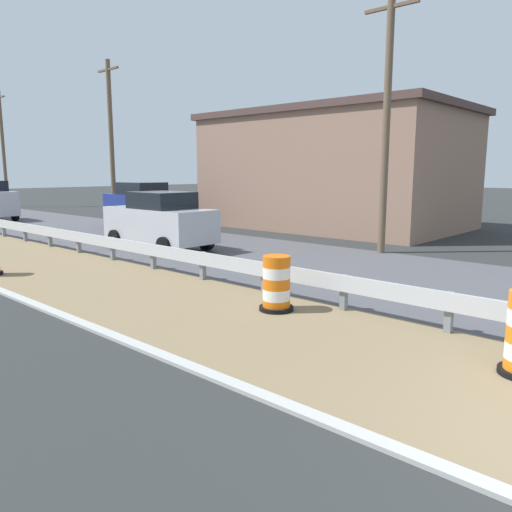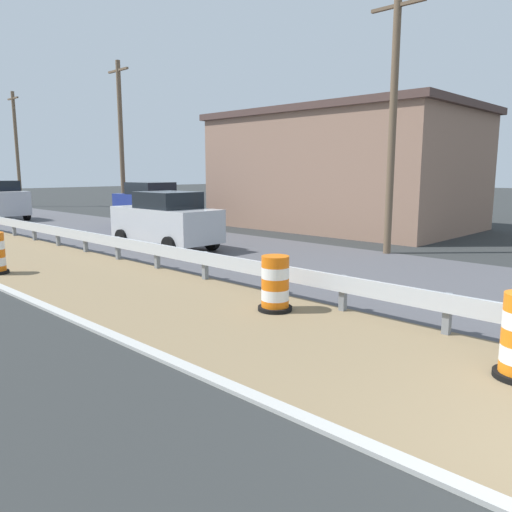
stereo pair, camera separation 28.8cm
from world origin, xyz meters
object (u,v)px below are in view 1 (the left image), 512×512
(car_lead_far_lane, at_px, (160,221))
(utility_pole_far, at_px, (3,148))
(utility_pole_mid, at_px, (111,139))
(utility_pole_near, at_px, (386,122))
(car_mid_far_lane, at_px, (144,206))
(traffic_barrel_close, at_px, (276,286))

(car_lead_far_lane, distance_m, utility_pole_far, 25.69)
(utility_pole_mid, height_order, utility_pole_far, utility_pole_far)
(utility_pole_far, bearing_deg, utility_pole_near, -90.58)
(car_lead_far_lane, bearing_deg, utility_pole_far, -10.71)
(car_lead_far_lane, height_order, car_mid_far_lane, car_mid_far_lane)
(car_lead_far_lane, xyz_separation_m, utility_pole_mid, (4.32, 9.75, 3.34))
(utility_pole_far, bearing_deg, car_mid_far_lane, -94.17)
(car_lead_far_lane, xyz_separation_m, car_mid_far_lane, (3.34, 5.63, 0.09))
(traffic_barrel_close, xyz_separation_m, car_mid_far_lane, (6.55, 13.55, 0.59))
(utility_pole_near, xyz_separation_m, utility_pole_mid, (-0.11, 15.81, 0.10))
(utility_pole_mid, bearing_deg, traffic_barrel_close, -113.07)
(car_lead_far_lane, bearing_deg, utility_pole_near, -143.75)
(car_mid_far_lane, xyz_separation_m, utility_pole_mid, (0.98, 4.12, 3.25))
(traffic_barrel_close, height_order, car_mid_far_lane, car_mid_far_lane)
(traffic_barrel_close, relative_size, utility_pole_far, 0.13)
(car_lead_far_lane, relative_size, utility_pole_mid, 0.51)
(car_lead_far_lane, height_order, utility_pole_far, utility_pole_far)
(car_lead_far_lane, height_order, utility_pole_mid, utility_pole_mid)
(traffic_barrel_close, xyz_separation_m, utility_pole_far, (7.96, 32.94, 3.89))
(car_lead_far_lane, bearing_deg, utility_pole_mid, -23.85)
(car_lead_far_lane, distance_m, utility_pole_mid, 11.18)
(traffic_barrel_close, distance_m, utility_pole_far, 34.11)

